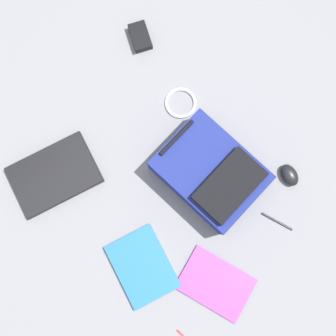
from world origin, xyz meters
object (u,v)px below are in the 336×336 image
at_px(computer_mouse, 289,175).
at_px(book_comic, 216,284).
at_px(cable_coil, 181,103).
at_px(book_red, 143,266).
at_px(laptop, 54,175).
at_px(pen_blue, 277,221).
at_px(backpack, 211,173).
at_px(power_brick, 140,37).

bearing_deg(computer_mouse, book_comic, -153.54).
relative_size(computer_mouse, cable_coil, 0.71).
height_order(computer_mouse, cable_coil, computer_mouse).
relative_size(book_red, cable_coil, 2.49).
relative_size(laptop, pen_blue, 2.89).
xyz_separation_m(book_red, pen_blue, (0.50, -0.28, -0.01)).
bearing_deg(laptop, backpack, -47.38).
height_order(book_red, power_brick, power_brick).
bearing_deg(book_comic, backpack, 45.17).
xyz_separation_m(backpack, book_red, (-0.45, -0.05, -0.06)).
bearing_deg(backpack, book_red, -173.95).
height_order(backpack, pen_blue, backpack).
relative_size(laptop, computer_mouse, 4.25).
height_order(computer_mouse, pen_blue, computer_mouse).
bearing_deg(backpack, pen_blue, -82.22).
xyz_separation_m(book_comic, pen_blue, (0.35, -0.02, -0.00)).
distance_m(cable_coil, pen_blue, 0.63).
relative_size(book_comic, computer_mouse, 3.30).
height_order(laptop, power_brick, power_brick).
relative_size(backpack, computer_mouse, 4.23).
bearing_deg(book_red, book_comic, -60.48).
bearing_deg(cable_coil, book_red, -150.23).
bearing_deg(pen_blue, book_red, 150.70).
height_order(backpack, cable_coil, backpack).
bearing_deg(book_comic, power_brick, 59.36).
distance_m(laptop, book_red, 0.52).
height_order(cable_coil, power_brick, power_brick).
bearing_deg(computer_mouse, book_red, -176.84).
xyz_separation_m(computer_mouse, cable_coil, (-0.07, 0.53, -0.01)).
distance_m(backpack, book_red, 0.46).
bearing_deg(backpack, power_brick, 68.58).
xyz_separation_m(laptop, cable_coil, (0.58, -0.17, -0.01)).
height_order(book_red, computer_mouse, computer_mouse).
height_order(backpack, laptop, backpack).
height_order(laptop, book_comic, laptop).
distance_m(book_comic, computer_mouse, 0.53).
height_order(book_comic, power_brick, power_brick).
xyz_separation_m(power_brick, pen_blue, (-0.20, -0.95, -0.01)).
bearing_deg(pen_blue, cable_coil, 80.73).
bearing_deg(book_comic, cable_coil, 53.11).
bearing_deg(computer_mouse, cable_coil, 116.85).
height_order(laptop, pen_blue, laptop).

